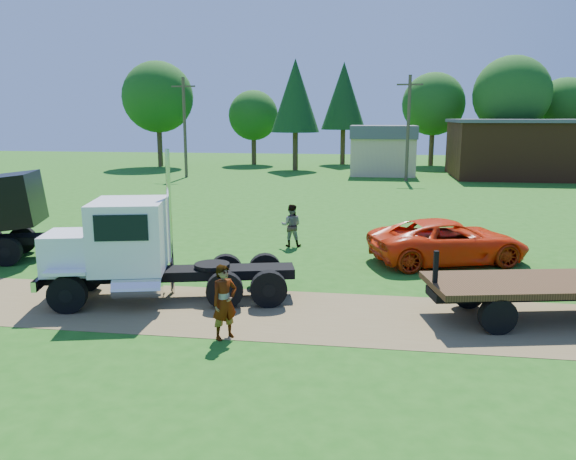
# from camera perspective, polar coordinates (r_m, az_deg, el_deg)

# --- Properties ---
(ground) EXTENTS (140.00, 140.00, 0.00)m
(ground) POSITION_cam_1_polar(r_m,az_deg,el_deg) (16.28, -2.72, -8.40)
(ground) COLOR #1E5813
(ground) RESTS_ON ground
(dirt_track) EXTENTS (120.00, 4.20, 0.01)m
(dirt_track) POSITION_cam_1_polar(r_m,az_deg,el_deg) (16.28, -2.72, -8.38)
(dirt_track) COLOR brown
(dirt_track) RESTS_ON ground
(white_semi_tractor) EXTENTS (7.73, 4.08, 4.57)m
(white_semi_tractor) POSITION_cam_1_polar(r_m,az_deg,el_deg) (17.60, -15.44, -2.00)
(white_semi_tractor) COLOR black
(white_semi_tractor) RESTS_ON ground
(orange_pickup) EXTENTS (6.60, 4.62, 1.67)m
(orange_pickup) POSITION_cam_1_polar(r_m,az_deg,el_deg) (22.37, 16.00, -1.10)
(orange_pickup) COLOR red
(orange_pickup) RESTS_ON ground
(flatbed_trailer) EXTENTS (8.05, 3.88, 1.98)m
(flatbed_trailer) POSITION_cam_1_polar(r_m,az_deg,el_deg) (17.42, 26.58, -5.37)
(flatbed_trailer) COLOR #332010
(flatbed_trailer) RESTS_ON ground
(spectator_a) EXTENTS (0.82, 0.82, 1.92)m
(spectator_a) POSITION_cam_1_polar(r_m,az_deg,el_deg) (14.27, -6.47, -7.29)
(spectator_a) COLOR #999999
(spectator_a) RESTS_ON ground
(spectator_b) EXTENTS (0.91, 0.71, 1.84)m
(spectator_b) POSITION_cam_1_polar(r_m,az_deg,el_deg) (24.18, 0.33, 0.46)
(spectator_b) COLOR #999999
(spectator_b) RESTS_ON ground
(brick_building) EXTENTS (15.40, 10.40, 5.30)m
(brick_building) POSITION_cam_1_polar(r_m,az_deg,el_deg) (57.09, 23.93, 7.60)
(brick_building) COLOR brown
(brick_building) RESTS_ON ground
(tan_shed) EXTENTS (6.20, 5.40, 4.70)m
(tan_shed) POSITION_cam_1_polar(r_m,az_deg,el_deg) (55.11, 9.61, 8.06)
(tan_shed) COLOR tan
(tan_shed) RESTS_ON ground
(utility_poles) EXTENTS (42.20, 0.28, 9.00)m
(utility_poles) POSITION_cam_1_polar(r_m,az_deg,el_deg) (50.11, 12.12, 10.27)
(utility_poles) COLOR #483429
(utility_poles) RESTS_ON ground
(tree_row) EXTENTS (57.58, 13.92, 11.76)m
(tree_row) POSITION_cam_1_polar(r_m,az_deg,el_deg) (63.45, 12.67, 12.78)
(tree_row) COLOR #372316
(tree_row) RESTS_ON ground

